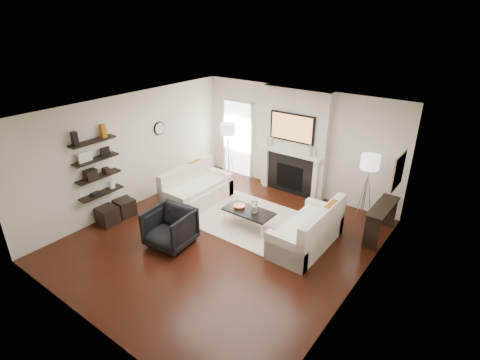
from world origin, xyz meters
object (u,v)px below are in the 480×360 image
Objects in this scene: loveseat_left_base at (198,195)px; loveseat_right_base at (306,236)px; coffee_table at (249,211)px; lamp_left_shade at (228,129)px; ottoman_near at (125,207)px; lamp_right_shade at (370,162)px; armchair at (170,226)px.

loveseat_left_base is 1.00× the size of loveseat_right_base.
lamp_left_shade is (-2.00, 1.81, 1.05)m from coffee_table.
ottoman_near is (-0.62, -3.10, -1.25)m from lamp_left_shade.
lamp_right_shade is at bearing 70.33° from loveseat_right_base.
lamp_left_shade is at bearing 153.29° from loveseat_right_base.
coffee_table is at bearing -173.93° from loveseat_right_base.
loveseat_right_base is 2.08× the size of armchair.
loveseat_left_base is 4.50× the size of lamp_left_shade.
loveseat_left_base is 1.74m from ottoman_near.
coffee_table is 2.90m from lamp_left_shade.
ottoman_near is (-3.95, -1.43, -0.01)m from loveseat_right_base.
ottoman_near is at bearing -122.75° from loveseat_left_base.
loveseat_right_base is at bearing 6.07° from coffee_table.
loveseat_left_base is 4.50× the size of lamp_right_shade.
lamp_left_shade reaches higher than loveseat_left_base.
coffee_table is at bearing 52.98° from armchair.
lamp_left_shade is (-1.12, 3.30, 1.02)m from armchair.
coffee_table is 1.27× the size of armchair.
armchair is 2.16× the size of ottoman_near.
ottoman_near is at bearing -146.12° from lamp_right_shade.
coffee_table is 2.79m from lamp_right_shade.
loveseat_right_base is 4.50× the size of lamp_right_shade.
lamp_left_shade is 1.00× the size of lamp_right_shade.
ottoman_near is at bearing -160.11° from loveseat_right_base.
loveseat_right_base is 4.20m from ottoman_near.
loveseat_right_base and coffee_table have the same top height.
armchair is (-0.88, -1.48, 0.03)m from coffee_table.
loveseat_left_base is at bearing 109.18° from armchair.
loveseat_right_base is at bearing -0.76° from loveseat_left_base.
armchair is at bearing -130.74° from lamp_right_shade.
lamp_left_shade is (-0.32, 1.63, 1.24)m from loveseat_left_base.
loveseat_left_base is at bearing 173.83° from coffee_table.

